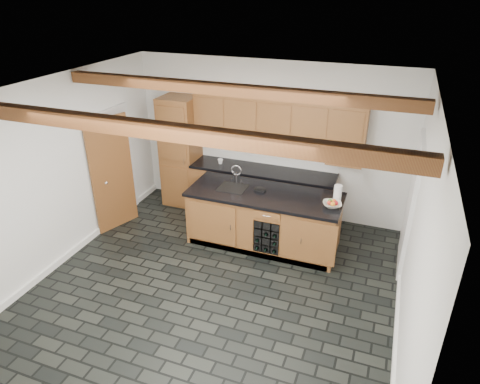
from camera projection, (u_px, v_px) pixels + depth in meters
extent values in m
plane|color=black|center=(217.00, 284.00, 6.21)|extent=(5.00, 5.00, 0.00)
plane|color=white|center=(269.00, 139.00, 7.69)|extent=(5.00, 0.00, 5.00)
plane|color=white|center=(60.00, 172.00, 6.37)|extent=(0.00, 5.00, 5.00)
plane|color=white|center=(418.00, 234.00, 4.81)|extent=(0.00, 5.00, 5.00)
plane|color=white|center=(211.00, 92.00, 4.97)|extent=(5.00, 5.00, 0.00)
cube|color=brown|center=(159.00, 130.00, 4.01)|extent=(4.90, 0.15, 0.15)
cube|color=brown|center=(230.00, 90.00, 5.52)|extent=(4.90, 0.15, 0.15)
cube|color=white|center=(77.00, 248.00, 6.96)|extent=(0.04, 5.00, 0.10)
cube|color=white|center=(396.00, 325.00, 5.41)|extent=(0.04, 5.00, 0.10)
cube|color=white|center=(117.00, 165.00, 7.62)|extent=(0.06, 0.94, 2.04)
cube|color=brown|center=(112.00, 174.00, 7.29)|extent=(0.31, 0.77, 2.00)
cube|color=white|center=(411.00, 205.00, 6.25)|extent=(0.06, 0.98, 2.04)
cube|color=black|center=(412.00, 206.00, 6.25)|extent=(0.02, 0.86, 1.96)
cube|color=brown|center=(181.00, 152.00, 8.11)|extent=(0.65, 0.60, 2.10)
cube|color=brown|center=(262.00, 194.00, 7.87)|extent=(2.60, 0.60, 0.88)
cube|color=black|center=(262.00, 171.00, 7.67)|extent=(2.64, 0.62, 0.05)
cube|color=white|center=(268.00, 150.00, 7.78)|extent=(2.60, 0.02, 0.52)
cube|color=brown|center=(260.00, 118.00, 7.40)|extent=(2.40, 0.35, 0.75)
cube|color=brown|center=(347.00, 135.00, 6.98)|extent=(0.60, 0.35, 1.00)
cube|color=brown|center=(264.00, 220.00, 7.01)|extent=(2.40, 0.90, 0.88)
cube|color=black|center=(265.00, 195.00, 6.81)|extent=(2.46, 0.96, 0.05)
cube|color=brown|center=(212.00, 223.00, 6.83)|extent=(0.80, 0.02, 0.70)
cube|color=brown|center=(316.00, 243.00, 6.31)|extent=(0.60, 0.02, 0.70)
cube|color=black|center=(269.00, 233.00, 6.71)|extent=(0.42, 0.30, 0.56)
cylinder|color=black|center=(260.00, 237.00, 6.76)|extent=(0.07, 0.26, 0.07)
cylinder|color=black|center=(268.00, 246.00, 6.77)|extent=(0.07, 0.26, 0.07)
cylinder|color=black|center=(268.00, 231.00, 6.65)|extent=(0.07, 0.26, 0.07)
cylinder|color=black|center=(277.00, 240.00, 6.67)|extent=(0.07, 0.26, 0.07)
cylinder|color=black|center=(277.00, 232.00, 6.61)|extent=(0.07, 0.26, 0.07)
cylinder|color=black|center=(259.00, 244.00, 6.82)|extent=(0.07, 0.26, 0.07)
cylinder|color=black|center=(276.00, 248.00, 6.73)|extent=(0.07, 0.26, 0.07)
cube|color=black|center=(233.00, 188.00, 6.97)|extent=(0.45, 0.40, 0.02)
cylinder|color=silver|center=(236.00, 178.00, 7.08)|extent=(0.02, 0.02, 0.20)
torus|color=silver|center=(236.00, 170.00, 7.01)|extent=(0.18, 0.02, 0.18)
cylinder|color=silver|center=(232.00, 181.00, 7.13)|extent=(0.02, 0.02, 0.08)
cylinder|color=silver|center=(241.00, 182.00, 7.08)|extent=(0.02, 0.02, 0.08)
cube|color=black|center=(260.00, 190.00, 6.87)|extent=(0.18, 0.11, 0.04)
cylinder|color=black|center=(260.00, 188.00, 6.86)|extent=(0.11, 0.11, 0.01)
imported|color=beige|center=(332.00, 205.00, 6.38)|extent=(0.34, 0.34, 0.07)
sphere|color=#AF171C|center=(336.00, 203.00, 6.35)|extent=(0.07, 0.07, 0.07)
sphere|color=#D96113|center=(334.00, 201.00, 6.40)|extent=(0.07, 0.07, 0.07)
sphere|color=#3B8023|center=(330.00, 201.00, 6.40)|extent=(0.07, 0.07, 0.07)
sphere|color=red|center=(329.00, 203.00, 6.35)|extent=(0.07, 0.07, 0.07)
sphere|color=orange|center=(333.00, 204.00, 6.32)|extent=(0.07, 0.07, 0.07)
cylinder|color=white|center=(338.00, 193.00, 6.49)|extent=(0.12, 0.12, 0.27)
imported|color=white|center=(220.00, 161.00, 7.88)|extent=(0.11, 0.11, 0.09)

